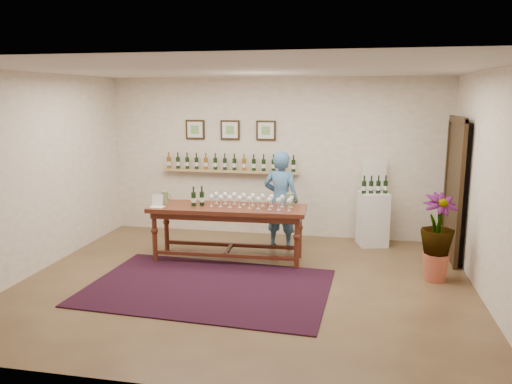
% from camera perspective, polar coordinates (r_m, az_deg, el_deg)
% --- Properties ---
extents(ground, '(6.00, 6.00, 0.00)m').
position_cam_1_polar(ground, '(6.81, -1.32, -10.39)').
color(ground, '#523724').
rests_on(ground, ground).
extents(room_shell, '(6.00, 6.00, 6.00)m').
position_cam_1_polar(room_shell, '(8.19, 16.13, 0.97)').
color(room_shell, '#F2E5CD').
rests_on(room_shell, ground).
extents(rug, '(3.22, 2.23, 0.02)m').
position_cam_1_polar(rug, '(6.69, -5.48, -10.76)').
color(rug, '#400B12').
rests_on(rug, ground).
extents(tasting_table, '(2.38, 0.84, 0.84)m').
position_cam_1_polar(tasting_table, '(7.57, -3.24, -2.58)').
color(tasting_table, '#431B10').
rests_on(tasting_table, ground).
extents(table_glasses, '(1.39, 0.39, 0.19)m').
position_cam_1_polar(table_glasses, '(7.49, -0.55, -0.98)').
color(table_glasses, white).
rests_on(table_glasses, tasting_table).
extents(table_bottles, '(0.26, 0.16, 0.27)m').
position_cam_1_polar(table_bottles, '(7.60, -6.67, -0.58)').
color(table_bottles, black).
rests_on(table_bottles, tasting_table).
extents(pitcher_left, '(0.13, 0.13, 0.20)m').
position_cam_1_polar(pitcher_left, '(7.82, -10.38, -0.61)').
color(pitcher_left, olive).
rests_on(pitcher_left, tasting_table).
extents(pitcher_right, '(0.14, 0.14, 0.21)m').
position_cam_1_polar(pitcher_right, '(7.51, 3.90, -0.91)').
color(pitcher_right, olive).
rests_on(pitcher_right, tasting_table).
extents(menu_card, '(0.21, 0.16, 0.19)m').
position_cam_1_polar(menu_card, '(7.64, -11.19, -0.96)').
color(menu_card, silver).
rests_on(menu_card, tasting_table).
extents(display_pedestal, '(0.55, 0.55, 0.90)m').
position_cam_1_polar(display_pedestal, '(8.60, 13.20, -3.00)').
color(display_pedestal, white).
rests_on(display_pedestal, ground).
extents(pedestal_bottles, '(0.32, 0.16, 0.31)m').
position_cam_1_polar(pedestal_bottles, '(8.40, 13.43, 0.88)').
color(pedestal_bottles, black).
rests_on(pedestal_bottles, display_pedestal).
extents(info_sign, '(0.40, 0.13, 0.57)m').
position_cam_1_polar(info_sign, '(8.60, 13.37, 1.97)').
color(info_sign, silver).
rests_on(info_sign, display_pedestal).
extents(potted_plant, '(0.67, 0.67, 1.03)m').
position_cam_1_polar(potted_plant, '(7.16, 20.00, -4.90)').
color(potted_plant, '#B1523B').
rests_on(potted_plant, ground).
extents(person, '(0.65, 0.49, 1.62)m').
position_cam_1_polar(person, '(8.13, 2.87, -0.94)').
color(person, '#3D6691').
rests_on(person, ground).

